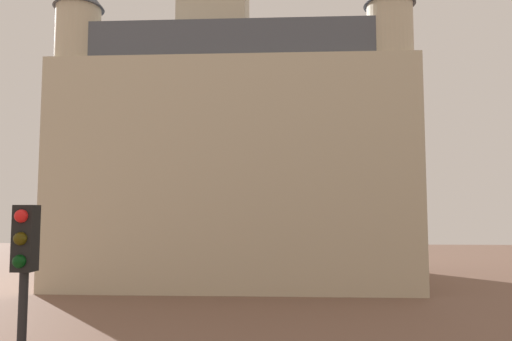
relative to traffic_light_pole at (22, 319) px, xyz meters
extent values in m
cube|color=beige|center=(0.41, 28.53, 3.69)|extent=(22.87, 14.42, 14.32)
cube|color=#4C515B|center=(0.41, 28.53, 12.05)|extent=(21.04, 13.27, 2.40)
cube|color=beige|center=(-1.47, 28.53, 9.42)|extent=(4.96, 4.96, 25.77)
cylinder|color=beige|center=(-9.52, 22.82, 5.52)|extent=(2.80, 2.80, 17.97)
cylinder|color=beige|center=(10.35, 22.82, 5.40)|extent=(2.80, 2.80, 17.74)
cube|color=black|center=(0.00, 0.02, 1.07)|extent=(0.28, 0.24, 0.90)
sphere|color=red|center=(0.00, -0.11, 1.37)|extent=(0.18, 0.18, 0.18)
sphere|color=#3C3306|center=(0.00, -0.11, 1.07)|extent=(0.18, 0.18, 0.18)
sphere|color=#06330C|center=(0.00, -0.11, 0.77)|extent=(0.18, 0.18, 0.18)
camera|label=1|loc=(3.47, -6.33, 1.45)|focal=33.35mm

